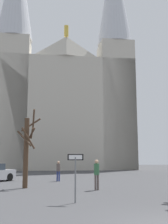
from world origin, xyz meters
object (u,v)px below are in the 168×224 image
(pedestrian_walking, at_px, (58,169))
(pedestrian_standing, at_px, (97,171))
(one_way_arrow_sign, at_px, (75,171))
(cathedral, at_px, (64,92))
(bare_tree, at_px, (27,149))

(pedestrian_walking, relative_size, pedestrian_standing, 0.90)
(one_way_arrow_sign, height_order, pedestrian_standing, one_way_arrow_sign)
(cathedral, height_order, pedestrian_standing, cathedral)
(pedestrian_standing, bearing_deg, one_way_arrow_sign, -109.31)
(one_way_arrow_sign, xyz_separation_m, pedestrian_standing, (1.59, 4.54, -0.28))
(cathedral, distance_m, bare_tree, 29.38)
(bare_tree, height_order, pedestrian_walking, bare_tree)
(pedestrian_standing, bearing_deg, bare_tree, 160.69)
(bare_tree, bearing_deg, cathedral, 83.54)
(bare_tree, relative_size, pedestrian_standing, 2.81)
(bare_tree, xyz_separation_m, pedestrian_standing, (4.34, -1.52, -1.39))
(cathedral, relative_size, pedestrian_walking, 24.94)
(cathedral, bearing_deg, bare_tree, -96.46)
(bare_tree, relative_size, pedestrian_walking, 3.13)
(pedestrian_walking, bearing_deg, one_way_arrow_sign, -86.59)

